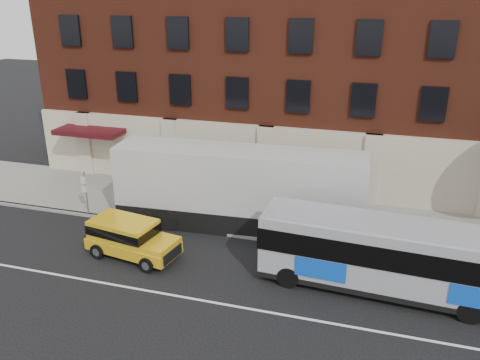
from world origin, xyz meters
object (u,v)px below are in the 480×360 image
(city_bus, at_px, (402,257))
(shipping_container, at_px, (239,190))
(sign_pole, at_px, (85,190))
(yellow_suv, at_px, (129,236))

(city_bus, distance_m, shipping_container, 8.76)
(sign_pole, xyz_separation_m, city_bus, (16.05, -2.96, 0.23))
(city_bus, relative_size, yellow_suv, 2.45)
(yellow_suv, distance_m, shipping_container, 5.88)
(sign_pole, relative_size, city_bus, 0.22)
(sign_pole, distance_m, yellow_suv, 5.41)
(yellow_suv, bearing_deg, sign_pole, 142.88)
(yellow_suv, height_order, shipping_container, shipping_container)
(shipping_container, bearing_deg, yellow_suv, -132.93)
(city_bus, relative_size, shipping_container, 0.90)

